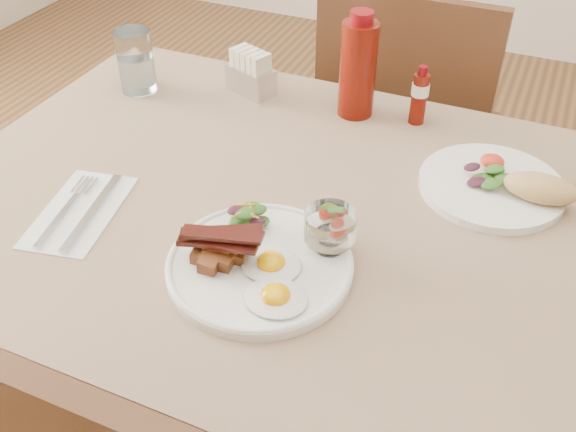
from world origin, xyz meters
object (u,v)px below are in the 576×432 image
fruit_cup (330,226)px  hot_sauce_bottle (419,96)px  table (314,248)px  second_plate (503,185)px  ketchup_bottle (358,68)px  sugar_caddy (251,74)px  main_plate (260,266)px  chair_far (405,133)px  water_glass (137,65)px

fruit_cup → hot_sauce_bottle: hot_sauce_bottle is taller
table → second_plate: bearing=31.2°
table → hot_sauce_bottle: bearing=76.5°
second_plate → ketchup_bottle: bearing=153.4°
sugar_caddy → hot_sauce_bottle: bearing=23.7°
table → main_plate: main_plate is taller
ketchup_bottle → second_plate: bearing=-26.6°
second_plate → table: bearing=-148.8°
second_plate → ketchup_bottle: ketchup_bottle is taller
table → hot_sauce_bottle: hot_sauce_bottle is taller
fruit_cup → second_plate: bearing=51.1°
second_plate → chair_far: bearing=119.6°
second_plate → sugar_caddy: sugar_caddy is taller
table → chair_far: size_ratio=1.43×
main_plate → table: bearing=82.8°
main_plate → sugar_caddy: size_ratio=2.39×
second_plate → main_plate: bearing=-131.6°
chair_far → main_plate: chair_far is taller
ketchup_bottle → sugar_caddy: (-0.24, -0.00, -0.06)m
second_plate → water_glass: 0.79m
table → second_plate: size_ratio=4.94×
second_plate → ketchup_bottle: size_ratio=1.25×
fruit_cup → water_glass: bearing=149.0°
ketchup_bottle → chair_far: bearing=82.7°
second_plate → fruit_cup: bearing=-128.9°
second_plate → sugar_caddy: (-0.56, 0.16, 0.02)m
hot_sauce_bottle → main_plate: bearing=-101.5°
second_plate → hot_sauce_bottle: size_ratio=2.20×
main_plate → sugar_caddy: 0.56m
table → main_plate: size_ratio=4.75×
second_plate → hot_sauce_bottle: (-0.20, 0.18, 0.04)m
chair_far → main_plate: bearing=-91.5°
table → ketchup_bottle: (-0.04, 0.33, 0.19)m
main_plate → second_plate: (0.30, 0.34, 0.01)m
ketchup_bottle → water_glass: 0.48m
chair_far → water_glass: bearing=-140.3°
chair_far → fruit_cup: (0.06, -0.76, 0.29)m
hot_sauce_bottle → water_glass: bearing=-170.1°
fruit_cup → chair_far: bearing=94.7°
fruit_cup → second_plate: size_ratio=0.29×
main_plate → water_glass: bearing=139.7°
second_plate → sugar_caddy: size_ratio=2.30×
hot_sauce_bottle → sugar_caddy: size_ratio=1.04×
chair_far → fruit_cup: chair_far is taller
ketchup_bottle → sugar_caddy: bearing=-179.3°
fruit_cup → sugar_caddy: same height
table → second_plate: (0.28, 0.17, 0.11)m
main_plate → second_plate: 0.45m
sugar_caddy → chair_far: bearing=71.4°
main_plate → hot_sauce_bottle: 0.53m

